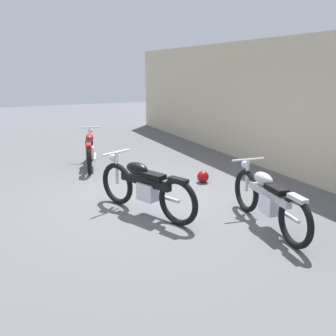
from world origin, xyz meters
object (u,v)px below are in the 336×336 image
object	(u,v)px
helmet	(203,177)
motorcycle_red	(90,149)
motorcycle_silver	(268,199)
motorcycle_black	(145,187)

from	to	relation	value
helmet	motorcycle_red	xyz separation A→B (m)	(-2.43, -1.93, 0.32)
motorcycle_red	motorcycle_silver	distance (m)	5.14
motorcycle_silver	motorcycle_black	xyz separation A→B (m)	(-1.33, -1.56, 0.02)
motorcycle_red	helmet	bearing A→B (deg)	-126.47
motorcycle_red	motorcycle_silver	xyz separation A→B (m)	(4.86, 1.67, 0.02)
helmet	motorcycle_black	bearing A→B (deg)	-58.91
motorcycle_silver	motorcycle_black	distance (m)	2.05
helmet	motorcycle_black	world-z (taller)	motorcycle_black
motorcycle_red	motorcycle_silver	size ratio (longest dim) A/B	0.95
motorcycle_red	motorcycle_black	xyz separation A→B (m)	(3.53, 0.11, 0.04)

